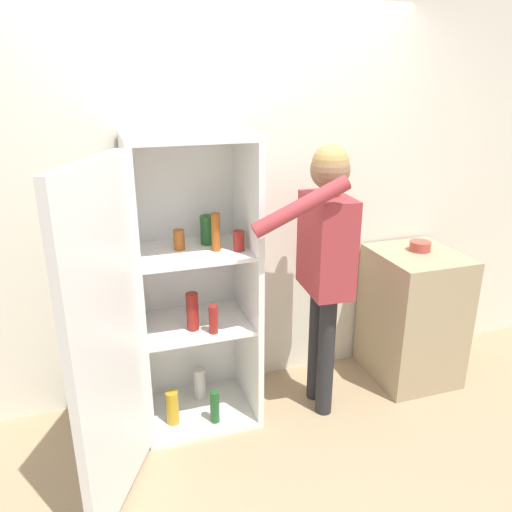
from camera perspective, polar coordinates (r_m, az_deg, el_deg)
The scene contains 6 objects.
ground_plane at distance 3.01m, azimuth 1.89°, elevation -23.52°, with size 12.00×12.00×0.00m, color tan.
wall_back at distance 3.22m, azimuth -3.83°, elevation 5.63°, with size 7.00×0.06×2.55m.
refrigerator at distance 2.88m, azimuth -9.28°, elevation -4.64°, with size 1.04×1.18×1.78m.
person at distance 2.99m, azimuth 7.87°, elevation 0.93°, with size 0.66×0.54×1.71m.
counter at distance 3.72m, azimuth 17.41°, elevation -6.50°, with size 0.55×0.61×0.94m.
bowl at distance 3.59m, azimuth 18.25°, elevation 1.08°, with size 0.14×0.14×0.07m.
Camera 1 is at (-0.77, -2.05, 2.06)m, focal length 35.00 mm.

